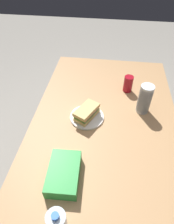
# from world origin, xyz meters

# --- Properties ---
(ground_plane) EXTENTS (8.00, 8.00, 0.00)m
(ground_plane) POSITION_xyz_m (0.00, 0.00, 0.00)
(ground_plane) COLOR gray
(dining_table) EXTENTS (1.69, 0.93, 0.74)m
(dining_table) POSITION_xyz_m (0.00, 0.00, 0.66)
(dining_table) COLOR tan
(dining_table) RESTS_ON ground_plane
(paper_plate) EXTENTS (0.22, 0.22, 0.01)m
(paper_plate) POSITION_xyz_m (-0.09, -0.12, 0.75)
(paper_plate) COLOR white
(paper_plate) RESTS_ON dining_table
(sandwich) EXTENTS (0.21, 0.16, 0.08)m
(sandwich) POSITION_xyz_m (-0.09, -0.12, 0.80)
(sandwich) COLOR #DBB26B
(sandwich) RESTS_ON paper_plate
(soda_can_red) EXTENTS (0.07, 0.07, 0.12)m
(soda_can_red) POSITION_xyz_m (-0.41, 0.14, 0.81)
(soda_can_red) COLOR maroon
(soda_can_red) RESTS_ON dining_table
(chip_bag) EXTENTS (0.24, 0.16, 0.07)m
(chip_bag) POSITION_xyz_m (0.33, -0.17, 0.78)
(chip_bag) COLOR #268C38
(chip_bag) RESTS_ON dining_table
(plastic_cup_stack) EXTENTS (0.08, 0.08, 0.20)m
(plastic_cup_stack) POSITION_xyz_m (-0.21, 0.24, 0.85)
(plastic_cup_stack) COLOR silver
(plastic_cup_stack) RESTS_ON dining_table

